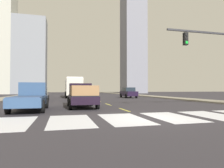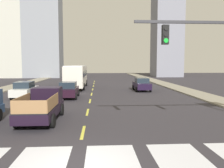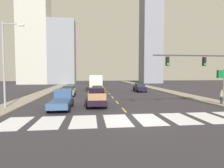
% 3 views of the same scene
% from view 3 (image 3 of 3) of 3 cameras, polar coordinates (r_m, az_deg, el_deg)
% --- Properties ---
extents(ground_plane, '(160.00, 160.00, 0.00)m').
position_cam_3_polar(ground_plane, '(15.03, 6.56, -11.02)').
color(ground_plane, '#312E33').
extents(sidewalk_right, '(2.80, 110.00, 0.15)m').
position_cam_3_polar(sidewalk_right, '(35.97, 19.27, -2.69)').
color(sidewalk_right, gray).
rests_on(sidewalk_right, ground).
extents(sidewalk_left, '(2.80, 110.00, 0.15)m').
position_cam_3_polar(sidewalk_left, '(33.60, -22.11, -3.16)').
color(sidewalk_left, gray).
rests_on(sidewalk_left, ground).
extents(crosswalk_stripe_0, '(1.98, 3.94, 0.01)m').
position_cam_3_polar(crosswalk_stripe_0, '(15.75, -28.46, -10.72)').
color(crosswalk_stripe_0, silver).
rests_on(crosswalk_stripe_0, ground).
extents(crosswalk_stripe_1, '(1.98, 3.94, 0.01)m').
position_cam_3_polar(crosswalk_stripe_1, '(14.99, -18.99, -11.20)').
color(crosswalk_stripe_1, silver).
rests_on(crosswalk_stripe_1, ground).
extents(crosswalk_stripe_2, '(1.98, 3.94, 0.01)m').
position_cam_3_polar(crosswalk_stripe_2, '(14.66, -8.79, -11.39)').
color(crosswalk_stripe_2, silver).
rests_on(crosswalk_stripe_2, ground).
extents(crosswalk_stripe_3, '(1.98, 3.94, 0.01)m').
position_cam_3_polar(crosswalk_stripe_3, '(14.79, 1.55, -11.22)').
color(crosswalk_stripe_3, silver).
rests_on(crosswalk_stripe_3, ground).
extents(crosswalk_stripe_4, '(1.98, 3.94, 0.01)m').
position_cam_3_polar(crosswalk_stripe_4, '(15.37, 11.38, -10.73)').
color(crosswalk_stripe_4, silver).
rests_on(crosswalk_stripe_4, ground).
extents(crosswalk_stripe_5, '(1.98, 3.94, 0.01)m').
position_cam_3_polar(crosswalk_stripe_5, '(16.35, 20.24, -10.02)').
color(crosswalk_stripe_5, silver).
rests_on(crosswalk_stripe_5, ground).
extents(crosswalk_stripe_6, '(1.98, 3.94, 0.01)m').
position_cam_3_polar(crosswalk_stripe_6, '(17.66, 27.91, -9.21)').
color(crosswalk_stripe_6, silver).
rests_on(crosswalk_stripe_6, ground).
extents(lane_dash_0, '(0.16, 2.40, 0.01)m').
position_cam_3_polar(lane_dash_0, '(18.85, 3.77, -8.06)').
color(lane_dash_0, '#D3CC43').
rests_on(lane_dash_0, ground).
extents(lane_dash_1, '(0.16, 2.40, 0.01)m').
position_cam_3_polar(lane_dash_1, '(23.70, 1.58, -5.70)').
color(lane_dash_1, '#D3CC43').
rests_on(lane_dash_1, ground).
extents(lane_dash_2, '(0.16, 2.40, 0.01)m').
position_cam_3_polar(lane_dash_2, '(28.61, 0.15, -4.15)').
color(lane_dash_2, '#D3CC43').
rests_on(lane_dash_2, ground).
extents(lane_dash_3, '(0.16, 2.40, 0.01)m').
position_cam_3_polar(lane_dash_3, '(33.55, -0.85, -3.05)').
color(lane_dash_3, '#D3CC43').
rests_on(lane_dash_3, ground).
extents(lane_dash_4, '(0.16, 2.40, 0.01)m').
position_cam_3_polar(lane_dash_4, '(38.50, -1.60, -2.23)').
color(lane_dash_4, '#D3CC43').
rests_on(lane_dash_4, ground).
extents(lane_dash_5, '(0.16, 2.40, 0.01)m').
position_cam_3_polar(lane_dash_5, '(43.46, -2.17, -1.60)').
color(lane_dash_5, '#D3CC43').
rests_on(lane_dash_5, ground).
extents(lane_dash_6, '(0.16, 2.40, 0.01)m').
position_cam_3_polar(lane_dash_6, '(48.43, -2.63, -1.09)').
color(lane_dash_6, '#D3CC43').
rests_on(lane_dash_6, ground).
extents(lane_dash_7, '(0.16, 2.40, 0.01)m').
position_cam_3_polar(lane_dash_7, '(53.41, -3.00, -0.68)').
color(lane_dash_7, '#D3CC43').
rests_on(lane_dash_7, ground).
extents(pickup_stakebed, '(2.18, 5.20, 1.96)m').
position_cam_3_polar(pickup_stakebed, '(21.30, -4.93, -4.20)').
color(pickup_stakebed, black).
rests_on(pickup_stakebed, ground).
extents(pickup_dark, '(2.18, 5.20, 1.96)m').
position_cam_3_polar(pickup_dark, '(20.11, -15.34, -4.79)').
color(pickup_dark, '#2F4B74').
rests_on(pickup_dark, ground).
extents(city_bus, '(2.72, 10.80, 3.32)m').
position_cam_3_polar(city_bus, '(40.14, -5.24, 0.78)').
color(city_bus, beige).
rests_on(city_bus, ground).
extents(sedan_near_right, '(2.02, 4.40, 1.72)m').
position_cam_3_polar(sedan_near_right, '(30.50, -4.67, -2.08)').
color(sedan_near_right, black).
rests_on(sedan_near_right, ground).
extents(sedan_mid, '(2.02, 4.40, 1.72)m').
position_cam_3_polar(sedan_mid, '(31.04, -13.25, -2.06)').
color(sedan_mid, beige).
rests_on(sedan_mid, ground).
extents(sedan_near_left, '(2.02, 4.40, 1.72)m').
position_cam_3_polar(sedan_near_left, '(37.57, 8.67, -1.09)').
color(sedan_near_left, black).
rests_on(sedan_near_left, ground).
extents(traffic_signal_gantry, '(9.24, 0.27, 6.00)m').
position_cam_3_polar(traffic_signal_gantry, '(20.22, 29.52, 4.28)').
color(traffic_signal_gantry, '#2D2D33').
rests_on(traffic_signal_gantry, ground).
extents(direction_sign_green, '(1.70, 0.12, 4.20)m').
position_cam_3_polar(direction_sign_green, '(24.52, 31.44, 1.23)').
color(direction_sign_green, slate).
rests_on(direction_sign_green, ground).
extents(streetlight_left, '(2.20, 0.28, 9.00)m').
position_cam_3_polar(streetlight_left, '(21.95, -30.37, 6.14)').
color(streetlight_left, gray).
rests_on(streetlight_left, ground).
extents(pedestrian_walking, '(0.53, 0.34, 1.64)m').
position_cam_3_polar(pedestrian_walking, '(25.14, 31.06, -3.10)').
color(pedestrian_walking, '#252329').
rests_on(pedestrian_walking, sidewalk_right).
extents(tower_tall_centre, '(10.05, 8.84, 38.43)m').
position_cam_3_polar(tower_tall_centre, '(72.75, -23.06, 15.35)').
color(tower_tall_centre, '#B1B1A4').
rests_on(tower_tall_centre, ground).
extents(block_mid_left, '(7.39, 7.86, 34.96)m').
position_cam_3_polar(block_mid_left, '(74.50, 12.02, 13.88)').
color(block_mid_left, gray).
rests_on(block_mid_left, ground).
extents(block_mid_right, '(10.32, 7.09, 22.52)m').
position_cam_3_polar(block_mid_right, '(68.72, -15.77, 9.49)').
color(block_mid_right, gray).
rests_on(block_mid_right, ground).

